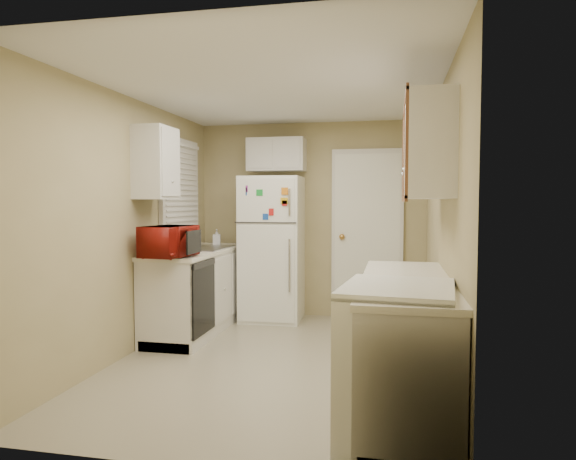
# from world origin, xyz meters

# --- Properties ---
(floor) EXTENTS (3.80, 3.80, 0.00)m
(floor) POSITION_xyz_m (0.00, 0.00, 0.00)
(floor) COLOR #BBB394
(floor) RESTS_ON ground
(ceiling) EXTENTS (3.80, 3.80, 0.00)m
(ceiling) POSITION_xyz_m (0.00, 0.00, 2.40)
(ceiling) COLOR white
(ceiling) RESTS_ON floor
(wall_left) EXTENTS (3.80, 3.80, 0.00)m
(wall_left) POSITION_xyz_m (-1.40, 0.00, 1.20)
(wall_left) COLOR tan
(wall_left) RESTS_ON floor
(wall_right) EXTENTS (3.80, 3.80, 0.00)m
(wall_right) POSITION_xyz_m (1.40, 0.00, 1.20)
(wall_right) COLOR tan
(wall_right) RESTS_ON floor
(wall_back) EXTENTS (2.80, 2.80, 0.00)m
(wall_back) POSITION_xyz_m (0.00, 1.90, 1.20)
(wall_back) COLOR tan
(wall_back) RESTS_ON floor
(wall_front) EXTENTS (2.80, 2.80, 0.00)m
(wall_front) POSITION_xyz_m (0.00, -1.90, 1.20)
(wall_front) COLOR tan
(wall_front) RESTS_ON floor
(left_counter) EXTENTS (0.60, 1.80, 0.90)m
(left_counter) POSITION_xyz_m (-1.10, 0.90, 0.45)
(left_counter) COLOR silver
(left_counter) RESTS_ON floor
(dishwasher) EXTENTS (0.03, 0.58, 0.72)m
(dishwasher) POSITION_xyz_m (-0.81, 0.30, 0.49)
(dishwasher) COLOR black
(dishwasher) RESTS_ON floor
(sink) EXTENTS (0.54, 0.74, 0.16)m
(sink) POSITION_xyz_m (-1.10, 1.05, 0.86)
(sink) COLOR gray
(sink) RESTS_ON left_counter
(microwave) EXTENTS (0.57, 0.36, 0.36)m
(microwave) POSITION_xyz_m (-1.08, 0.12, 1.05)
(microwave) COLOR #9F170E
(microwave) RESTS_ON left_counter
(soap_bottle) EXTENTS (0.11, 0.11, 0.19)m
(soap_bottle) POSITION_xyz_m (-1.08, 1.47, 1.00)
(soap_bottle) COLOR white
(soap_bottle) RESTS_ON left_counter
(window_blinds) EXTENTS (0.10, 0.98, 1.08)m
(window_blinds) POSITION_xyz_m (-1.36, 1.05, 1.60)
(window_blinds) COLOR silver
(window_blinds) RESTS_ON wall_left
(upper_cabinet_left) EXTENTS (0.30, 0.45, 0.70)m
(upper_cabinet_left) POSITION_xyz_m (-1.25, 0.22, 1.80)
(upper_cabinet_left) COLOR silver
(upper_cabinet_left) RESTS_ON wall_left
(refrigerator) EXTENTS (0.73, 0.71, 1.72)m
(refrigerator) POSITION_xyz_m (-0.42, 1.59, 0.86)
(refrigerator) COLOR white
(refrigerator) RESTS_ON floor
(cabinet_over_fridge) EXTENTS (0.70, 0.30, 0.40)m
(cabinet_over_fridge) POSITION_xyz_m (-0.40, 1.75, 2.00)
(cabinet_over_fridge) COLOR silver
(cabinet_over_fridge) RESTS_ON wall_back
(interior_door) EXTENTS (0.86, 0.06, 2.08)m
(interior_door) POSITION_xyz_m (0.70, 1.86, 1.02)
(interior_door) COLOR white
(interior_door) RESTS_ON floor
(right_counter) EXTENTS (0.60, 2.00, 0.90)m
(right_counter) POSITION_xyz_m (1.10, -0.80, 0.45)
(right_counter) COLOR silver
(right_counter) RESTS_ON floor
(stove) EXTENTS (0.71, 0.84, 0.95)m
(stove) POSITION_xyz_m (1.05, -1.35, 0.47)
(stove) COLOR white
(stove) RESTS_ON floor
(upper_cabinet_right) EXTENTS (0.30, 1.20, 0.70)m
(upper_cabinet_right) POSITION_xyz_m (1.25, -0.50, 1.80)
(upper_cabinet_right) COLOR silver
(upper_cabinet_right) RESTS_ON wall_right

